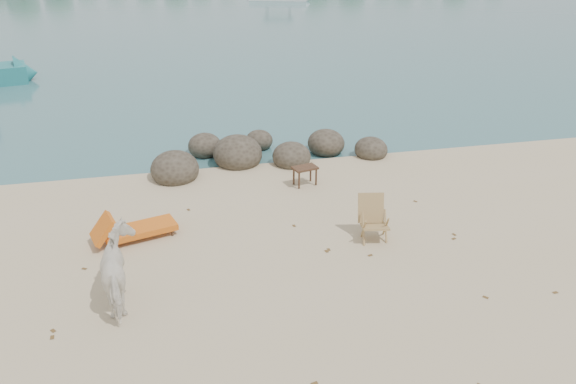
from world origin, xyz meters
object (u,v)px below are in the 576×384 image
boulders (255,155)px  side_table (305,177)px  cow (122,272)px  lounge_chair (140,227)px  deck_chair (375,221)px

boulders → side_table: size_ratio=11.08×
cow → side_table: cow is taller
lounge_chair → deck_chair: 4.74m
cow → side_table: 5.78m
cow → lounge_chair: (0.22, 2.21, -0.35)m
boulders → cow: 6.75m
boulders → side_table: bearing=-64.1°
cow → deck_chair: size_ratio=1.64×
side_table → lounge_chair: 4.31m
side_table → lounge_chair: bearing=-169.1°
boulders → lounge_chair: size_ratio=3.61×
side_table → cow: bearing=-149.7°
deck_chair → boulders: bearing=119.3°
lounge_chair → boulders: bearing=35.1°
lounge_chair → side_table: bearing=8.8°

